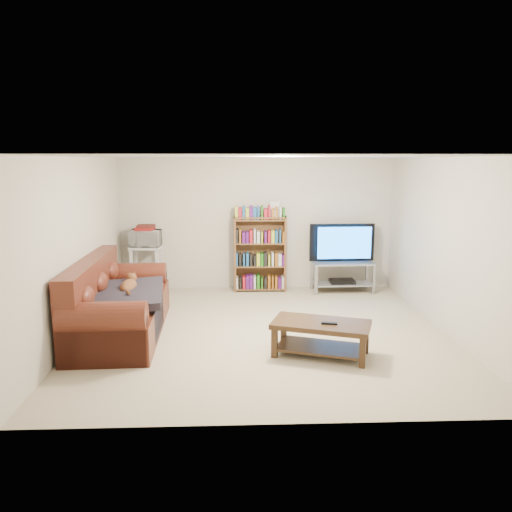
{
  "coord_description": "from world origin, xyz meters",
  "views": [
    {
      "loc": [
        -0.39,
        -6.63,
        2.34
      ],
      "look_at": [
        -0.1,
        0.4,
        1.0
      ],
      "focal_mm": 35.0,
      "sensor_mm": 36.0,
      "label": 1
    }
  ],
  "objects_px": {
    "tv_stand": "(342,272)",
    "bookshelf": "(260,253)",
    "sofa": "(114,309)",
    "coffee_table": "(321,332)"
  },
  "relations": [
    {
      "from": "coffee_table",
      "to": "tv_stand",
      "type": "distance_m",
      "value": 3.15
    },
    {
      "from": "coffee_table",
      "to": "tv_stand",
      "type": "bearing_deg",
      "value": 92.85
    },
    {
      "from": "tv_stand",
      "to": "bookshelf",
      "type": "bearing_deg",
      "value": 173.6
    },
    {
      "from": "tv_stand",
      "to": "bookshelf",
      "type": "distance_m",
      "value": 1.53
    },
    {
      "from": "tv_stand",
      "to": "bookshelf",
      "type": "relative_size",
      "value": 0.81
    },
    {
      "from": "coffee_table",
      "to": "tv_stand",
      "type": "xyz_separation_m",
      "value": [
        0.9,
        3.01,
        0.08
      ]
    },
    {
      "from": "sofa",
      "to": "tv_stand",
      "type": "relative_size",
      "value": 2.23
    },
    {
      "from": "bookshelf",
      "to": "coffee_table",
      "type": "bearing_deg",
      "value": -78.55
    },
    {
      "from": "bookshelf",
      "to": "sofa",
      "type": "bearing_deg",
      "value": -132.24
    },
    {
      "from": "sofa",
      "to": "bookshelf",
      "type": "xyz_separation_m",
      "value": [
        2.11,
        2.26,
        0.35
      ]
    }
  ]
}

